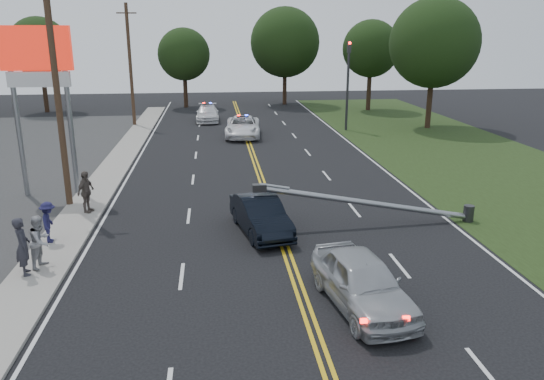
{
  "coord_description": "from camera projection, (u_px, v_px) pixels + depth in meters",
  "views": [
    {
      "loc": [
        -2.51,
        -12.1,
        7.69
      ],
      "look_at": [
        -0.28,
        7.88,
        1.7
      ],
      "focal_mm": 35.0,
      "sensor_mm": 36.0,
      "label": 1
    }
  ],
  "objects": [
    {
      "name": "ground",
      "position": [
        315.0,
        336.0,
        13.99
      ],
      "size": [
        120.0,
        120.0,
        0.0
      ],
      "primitive_type": "plane",
      "color": "black",
      "rests_on": "ground"
    },
    {
      "name": "sidewalk",
      "position": [
        78.0,
        219.0,
        22.6
      ],
      "size": [
        1.8,
        70.0,
        0.12
      ],
      "primitive_type": "cube",
      "color": "gray",
      "rests_on": "ground"
    },
    {
      "name": "centerline_yellow",
      "position": [
        273.0,
        213.0,
        23.51
      ],
      "size": [
        0.36,
        80.0,
        0.0
      ],
      "primitive_type": "cube",
      "color": "gold",
      "rests_on": "ground"
    },
    {
      "name": "pylon_sign",
      "position": [
        38.0,
        71.0,
        24.49
      ],
      "size": [
        3.2,
        0.35,
        8.0
      ],
      "color": "gray",
      "rests_on": "ground"
    },
    {
      "name": "traffic_signal",
      "position": [
        348.0,
        78.0,
        42.24
      ],
      "size": [
        0.28,
        0.41,
        7.05
      ],
      "color": "#2D2D30",
      "rests_on": "ground"
    },
    {
      "name": "fallen_streetlight",
      "position": [
        379.0,
        204.0,
        21.79
      ],
      "size": [
        9.36,
        0.44,
        1.91
      ],
      "color": "#2D2D30",
      "rests_on": "ground"
    },
    {
      "name": "utility_pole_mid",
      "position": [
        57.0,
        95.0,
        22.98
      ],
      "size": [
        1.6,
        0.28,
        10.0
      ],
      "color": "#382619",
      "rests_on": "ground"
    },
    {
      "name": "utility_pole_far",
      "position": [
        130.0,
        65.0,
        43.94
      ],
      "size": [
        1.6,
        0.28,
        10.0
      ],
      "color": "#382619",
      "rests_on": "ground"
    },
    {
      "name": "tree_5",
      "position": [
        40.0,
        47.0,
        51.51
      ],
      "size": [
        5.79,
        5.79,
        9.22
      ],
      "color": "black",
      "rests_on": "ground"
    },
    {
      "name": "tree_6",
      "position": [
        184.0,
        54.0,
        55.17
      ],
      "size": [
        5.4,
        5.4,
        8.21
      ],
      "color": "black",
      "rests_on": "ground"
    },
    {
      "name": "tree_7",
      "position": [
        285.0,
        42.0,
        57.18
      ],
      "size": [
        7.46,
        7.46,
        10.39
      ],
      "color": "black",
      "rests_on": "ground"
    },
    {
      "name": "tree_8",
      "position": [
        371.0,
        49.0,
        52.97
      ],
      "size": [
        5.67,
        5.67,
        8.97
      ],
      "color": "black",
      "rests_on": "ground"
    },
    {
      "name": "tree_9",
      "position": [
        434.0,
        43.0,
        42.56
      ],
      "size": [
        7.19,
        7.19,
        10.47
      ],
      "color": "black",
      "rests_on": "ground"
    },
    {
      "name": "crashed_sedan",
      "position": [
        261.0,
        215.0,
        21.03
      ],
      "size": [
        2.37,
        4.57,
        1.43
      ],
      "primitive_type": "imported",
      "rotation": [
        0.0,
        0.0,
        0.2
      ],
      "color": "black",
      "rests_on": "ground"
    },
    {
      "name": "waiting_sedan",
      "position": [
        362.0,
        282.0,
        15.27
      ],
      "size": [
        2.55,
        4.86,
        1.58
      ],
      "primitive_type": "imported",
      "rotation": [
        0.0,
        0.0,
        0.16
      ],
      "color": "#ADB0B5",
      "rests_on": "ground"
    },
    {
      "name": "emergency_a",
      "position": [
        243.0,
        127.0,
        40.53
      ],
      "size": [
        2.98,
        5.72,
        1.54
      ],
      "primitive_type": "imported",
      "rotation": [
        0.0,
        0.0,
        -0.08
      ],
      "color": "white",
      "rests_on": "ground"
    },
    {
      "name": "emergency_b",
      "position": [
        208.0,
        113.0,
        47.6
      ],
      "size": [
        1.99,
        4.86,
        1.41
      ],
      "primitive_type": "imported",
      "rotation": [
        0.0,
        0.0,
        -0.0
      ],
      "color": "silver",
      "rests_on": "ground"
    },
    {
      "name": "bystander_a",
      "position": [
        23.0,
        246.0,
        17.04
      ],
      "size": [
        0.7,
        0.83,
        1.94
      ],
      "primitive_type": "imported",
      "rotation": [
        0.0,
        0.0,
        1.95
      ],
      "color": "#292830",
      "rests_on": "sidewalk"
    },
    {
      "name": "bystander_b",
      "position": [
        40.0,
        241.0,
        17.61
      ],
      "size": [
        0.87,
        1.01,
        1.8
      ],
      "primitive_type": "imported",
      "rotation": [
        0.0,
        0.0,
        1.33
      ],
      "color": "#9F9EA2",
      "rests_on": "sidewalk"
    },
    {
      "name": "bystander_c",
      "position": [
        49.0,
        222.0,
        19.75
      ],
      "size": [
        0.73,
        1.09,
        1.56
      ],
      "primitive_type": "imported",
      "rotation": [
        0.0,
        0.0,
        1.73
      ],
      "color": "#1C1A43",
      "rests_on": "sidewalk"
    },
    {
      "name": "bystander_d",
      "position": [
        86.0,
        192.0,
        23.01
      ],
      "size": [
        0.82,
        1.17,
        1.85
      ],
      "primitive_type": "imported",
      "rotation": [
        0.0,
        0.0,
        1.19
      ],
      "color": "#5A4F48",
      "rests_on": "sidewalk"
    }
  ]
}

